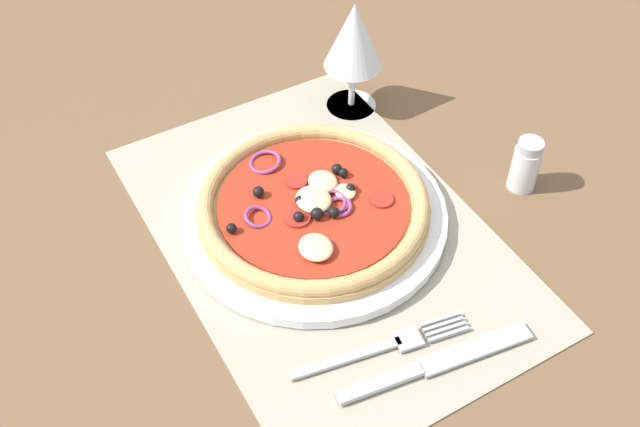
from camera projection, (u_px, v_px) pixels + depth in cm
name	position (u px, v px, depth cm)	size (l,w,h in cm)	color
ground_plane	(323.00, 241.00, 83.26)	(190.00, 140.00, 2.40)	brown
placemat	(323.00, 233.00, 82.24)	(48.94, 32.55, 0.40)	#A39984
plate	(312.00, 216.00, 82.84)	(29.41, 29.41, 1.27)	white
pizza	(312.00, 205.00, 81.57)	(25.50, 25.50, 2.66)	tan
fork	(390.00, 344.00, 71.90)	(4.58, 17.99, 0.44)	#B2B5BA
knife	(438.00, 362.00, 70.51)	(4.39, 20.04, 0.62)	#B2B5BA
wine_glass	(354.00, 40.00, 90.22)	(7.20, 7.20, 14.90)	silver
pepper_shaker	(525.00, 165.00, 85.15)	(3.20, 3.20, 6.70)	silver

